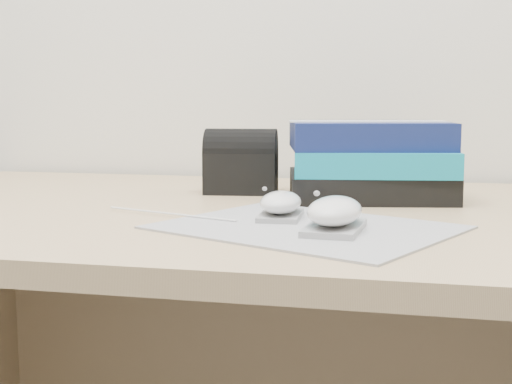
% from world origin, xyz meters
% --- Properties ---
extents(desk, '(1.60, 0.80, 0.73)m').
position_xyz_m(desk, '(0.00, 1.64, 0.50)').
color(desk, tan).
rests_on(desk, ground).
extents(mousepad, '(0.42, 0.38, 0.00)m').
position_xyz_m(mousepad, '(-0.02, 1.42, 0.73)').
color(mousepad, gray).
rests_on(mousepad, desk).
extents(mouse_rear, '(0.06, 0.10, 0.04)m').
position_xyz_m(mouse_rear, '(-0.07, 1.48, 0.75)').
color(mouse_rear, '#939395').
rests_on(mouse_rear, mousepad).
extents(mouse_front, '(0.07, 0.12, 0.05)m').
position_xyz_m(mouse_front, '(0.01, 1.40, 0.75)').
color(mouse_front, '#99989B').
rests_on(mouse_front, mousepad).
extents(usb_cable, '(0.21, 0.07, 0.00)m').
position_xyz_m(usb_cable, '(-0.22, 1.47, 0.73)').
color(usb_cable, white).
rests_on(usb_cable, mousepad).
extents(book_stack, '(0.29, 0.25, 0.13)m').
position_xyz_m(book_stack, '(0.03, 1.72, 0.79)').
color(book_stack, black).
rests_on(book_stack, desk).
extents(pouch, '(0.13, 0.10, 0.11)m').
position_xyz_m(pouch, '(-0.19, 1.74, 0.78)').
color(pouch, black).
rests_on(pouch, desk).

